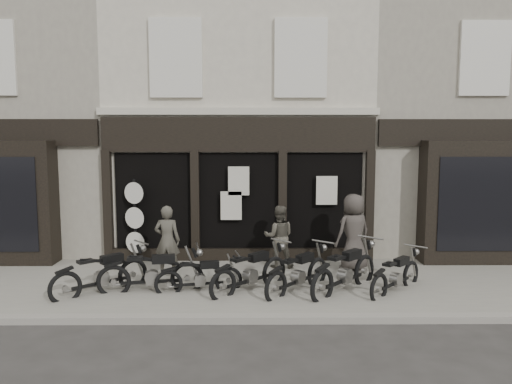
{
  "coord_description": "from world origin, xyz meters",
  "views": [
    {
      "loc": [
        0.35,
        -10.12,
        3.44
      ],
      "look_at": [
        0.44,
        1.6,
        2.1
      ],
      "focal_mm": 35.0,
      "sensor_mm": 36.0,
      "label": 1
    }
  ],
  "objects_px": {
    "man_left": "(167,240)",
    "advert_sign_post": "(135,225)",
    "motorcycle_2": "(200,279)",
    "motorcycle_6": "(396,278)",
    "motorcycle_5": "(345,275)",
    "man_centre": "(279,237)",
    "motorcycle_0": "(102,277)",
    "man_right": "(353,232)",
    "motorcycle_3": "(251,275)",
    "motorcycle_4": "(298,276)",
    "motorcycle_1": "(152,276)"
  },
  "relations": [
    {
      "from": "man_left",
      "to": "advert_sign_post",
      "type": "distance_m",
      "value": 1.6
    },
    {
      "from": "motorcycle_2",
      "to": "motorcycle_6",
      "type": "distance_m",
      "value": 4.21
    },
    {
      "from": "motorcycle_5",
      "to": "man_centre",
      "type": "xyz_separation_m",
      "value": [
        -1.33,
        1.87,
        0.45
      ]
    },
    {
      "from": "motorcycle_5",
      "to": "man_left",
      "type": "relative_size",
      "value": 1.14
    },
    {
      "from": "man_left",
      "to": "advert_sign_post",
      "type": "relative_size",
      "value": 0.73
    },
    {
      "from": "motorcycle_0",
      "to": "motorcycle_2",
      "type": "xyz_separation_m",
      "value": [
        2.09,
        0.05,
        -0.06
      ]
    },
    {
      "from": "man_left",
      "to": "man_right",
      "type": "xyz_separation_m",
      "value": [
        4.5,
        0.38,
        0.11
      ]
    },
    {
      "from": "motorcycle_3",
      "to": "motorcycle_4",
      "type": "height_order",
      "value": "motorcycle_3"
    },
    {
      "from": "motorcycle_2",
      "to": "man_centre",
      "type": "height_order",
      "value": "man_centre"
    },
    {
      "from": "motorcycle_3",
      "to": "motorcycle_4",
      "type": "xyz_separation_m",
      "value": [
        1.03,
        -0.05,
        -0.01
      ]
    },
    {
      "from": "man_right",
      "to": "advert_sign_post",
      "type": "xyz_separation_m",
      "value": [
        -5.54,
        0.82,
        0.05
      ]
    },
    {
      "from": "motorcycle_5",
      "to": "motorcycle_2",
      "type": "bearing_deg",
      "value": 133.87
    },
    {
      "from": "motorcycle_4",
      "to": "motorcycle_5",
      "type": "height_order",
      "value": "motorcycle_5"
    },
    {
      "from": "motorcycle_0",
      "to": "motorcycle_3",
      "type": "distance_m",
      "value": 3.18
    },
    {
      "from": "motorcycle_3",
      "to": "advert_sign_post",
      "type": "relative_size",
      "value": 0.77
    },
    {
      "from": "motorcycle_2",
      "to": "motorcycle_4",
      "type": "relative_size",
      "value": 1.05
    },
    {
      "from": "man_centre",
      "to": "advert_sign_post",
      "type": "bearing_deg",
      "value": -5.59
    },
    {
      "from": "man_centre",
      "to": "motorcycle_1",
      "type": "bearing_deg",
      "value": 36.28
    },
    {
      "from": "motorcycle_0",
      "to": "motorcycle_3",
      "type": "height_order",
      "value": "motorcycle_3"
    },
    {
      "from": "motorcycle_2",
      "to": "man_right",
      "type": "relative_size",
      "value": 0.98
    },
    {
      "from": "motorcycle_1",
      "to": "motorcycle_3",
      "type": "height_order",
      "value": "motorcycle_1"
    },
    {
      "from": "motorcycle_1",
      "to": "motorcycle_2",
      "type": "bearing_deg",
      "value": -9.46
    },
    {
      "from": "motorcycle_3",
      "to": "motorcycle_5",
      "type": "height_order",
      "value": "motorcycle_5"
    },
    {
      "from": "motorcycle_1",
      "to": "motorcycle_6",
      "type": "bearing_deg",
      "value": -10.04
    },
    {
      "from": "motorcycle_0",
      "to": "motorcycle_6",
      "type": "relative_size",
      "value": 1.13
    },
    {
      "from": "motorcycle_2",
      "to": "motorcycle_4",
      "type": "height_order",
      "value": "motorcycle_4"
    },
    {
      "from": "man_centre",
      "to": "man_right",
      "type": "height_order",
      "value": "man_right"
    },
    {
      "from": "motorcycle_2",
      "to": "man_right",
      "type": "bearing_deg",
      "value": 11.73
    },
    {
      "from": "motorcycle_6",
      "to": "man_right",
      "type": "distance_m",
      "value": 1.85
    },
    {
      "from": "man_left",
      "to": "man_centre",
      "type": "height_order",
      "value": "man_left"
    },
    {
      "from": "motorcycle_3",
      "to": "man_left",
      "type": "height_order",
      "value": "man_left"
    },
    {
      "from": "motorcycle_5",
      "to": "motorcycle_6",
      "type": "height_order",
      "value": "motorcycle_5"
    },
    {
      "from": "motorcycle_5",
      "to": "man_left",
      "type": "height_order",
      "value": "man_left"
    },
    {
      "from": "motorcycle_0",
      "to": "man_centre",
      "type": "height_order",
      "value": "man_centre"
    },
    {
      "from": "motorcycle_2",
      "to": "advert_sign_post",
      "type": "xyz_separation_m",
      "value": [
        -1.94,
        2.41,
        0.76
      ]
    },
    {
      "from": "motorcycle_6",
      "to": "man_left",
      "type": "distance_m",
      "value": 5.28
    },
    {
      "from": "man_left",
      "to": "man_centre",
      "type": "xyz_separation_m",
      "value": [
        2.69,
        0.68,
        -0.05
      ]
    },
    {
      "from": "man_right",
      "to": "motorcycle_2",
      "type": "bearing_deg",
      "value": -1.02
    },
    {
      "from": "motorcycle_4",
      "to": "man_left",
      "type": "relative_size",
      "value": 1.07
    },
    {
      "from": "motorcycle_1",
      "to": "motorcycle_6",
      "type": "height_order",
      "value": "motorcycle_1"
    },
    {
      "from": "motorcycle_3",
      "to": "motorcycle_1",
      "type": "bearing_deg",
      "value": 138.71
    },
    {
      "from": "motorcycle_4",
      "to": "man_centre",
      "type": "relative_size",
      "value": 1.14
    },
    {
      "from": "motorcycle_5",
      "to": "man_left",
      "type": "bearing_deg",
      "value": 117.08
    },
    {
      "from": "motorcycle_6",
      "to": "man_centre",
      "type": "height_order",
      "value": "man_centre"
    },
    {
      "from": "motorcycle_6",
      "to": "man_right",
      "type": "xyz_separation_m",
      "value": [
        -0.61,
        1.61,
        0.69
      ]
    },
    {
      "from": "man_right",
      "to": "man_centre",
      "type": "bearing_deg",
      "value": -34.15
    },
    {
      "from": "motorcycle_5",
      "to": "advert_sign_post",
      "type": "relative_size",
      "value": 0.83
    },
    {
      "from": "motorcycle_2",
      "to": "advert_sign_post",
      "type": "bearing_deg",
      "value": 116.77
    },
    {
      "from": "motorcycle_1",
      "to": "motorcycle_2",
      "type": "xyz_separation_m",
      "value": [
        1.02,
        0.01,
        -0.07
      ]
    },
    {
      "from": "motorcycle_2",
      "to": "man_left",
      "type": "xyz_separation_m",
      "value": [
        -0.9,
        1.2,
        0.6
      ]
    }
  ]
}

